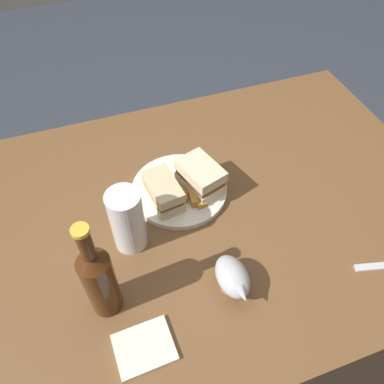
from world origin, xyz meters
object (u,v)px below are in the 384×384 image
Objects in this scene: sandwich_half_left at (164,192)px; sandwich_half_right at (201,177)px; pint_glass at (128,223)px; napkin at (144,347)px; gravy_boat at (233,277)px; cider_bottle at (99,279)px; plate at (179,190)px.

sandwich_half_left is 0.10m from sandwich_half_right.
sandwich_half_left is 0.13m from pint_glass.
napkin is (-0.14, -0.32, -0.04)m from sandwich_half_left.
napkin is (-0.24, -0.33, -0.05)m from sandwich_half_right.
sandwich_half_left is 1.07× the size of gravy_boat.
sandwich_half_right is 0.81× the size of pint_glass.
sandwich_half_left is at bearing 37.75° from pint_glass.
sandwich_half_right is 0.27m from gravy_boat.
gravy_boat is at bearing -11.20° from cider_bottle.
cider_bottle reaches higher than gravy_boat.
cider_bottle is at bearing -121.67° from pint_glass.
plate is 0.07m from sandwich_half_right.
gravy_boat is (-0.03, -0.27, -0.01)m from sandwich_half_right.
plate is 0.29m from gravy_boat.
napkin is (-0.03, -0.24, -0.07)m from pint_glass.
pint_glass is 0.25m from gravy_boat.
plate is 1.99× the size of sandwich_half_left.
napkin is at bearing -98.04° from pint_glass.
plate is at bearing 94.24° from gravy_boat.
pint_glass reaches higher than sandwich_half_right.
sandwich_half_left is (-0.05, -0.03, 0.04)m from plate.
sandwich_half_right is 0.50× the size of cider_bottle.
cider_bottle reaches higher than plate.
pint_glass is at bearing 58.33° from cider_bottle.
sandwich_half_left reaches higher than plate.
pint_glass reaches higher than sandwich_half_left.
sandwich_half_left reaches higher than napkin.
plate is at bearing 62.13° from napkin.
plate is 0.19m from pint_glass.
gravy_boat is at bearing -96.43° from sandwich_half_right.
sandwich_half_left is 0.27m from gravy_boat.
pint_glass is (-0.10, -0.08, 0.02)m from sandwich_half_left.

